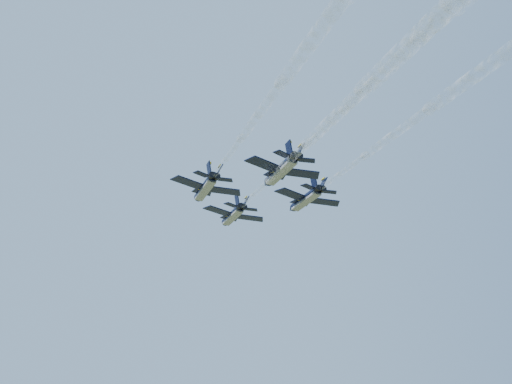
{
  "coord_description": "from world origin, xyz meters",
  "views": [
    {
      "loc": [
        -0.8,
        -105.14,
        70.62
      ],
      "look_at": [
        0.13,
        1.29,
        108.25
      ],
      "focal_mm": 40.0,
      "sensor_mm": 36.0,
      "label": 1
    }
  ],
  "objects_px": {
    "jet_left": "(205,188)",
    "jet_slot": "(281,171)",
    "jet_lead": "(233,215)",
    "jet_right": "(305,199)"
  },
  "relations": [
    {
      "from": "jet_left",
      "to": "jet_slot",
      "type": "relative_size",
      "value": 1.0
    },
    {
      "from": "jet_left",
      "to": "jet_slot",
      "type": "xyz_separation_m",
      "value": [
        13.83,
        -9.14,
        0.0
      ]
    },
    {
      "from": "jet_slot",
      "to": "jet_lead",
      "type": "bearing_deg",
      "value": 92.43
    },
    {
      "from": "jet_lead",
      "to": "jet_left",
      "type": "bearing_deg",
      "value": -121.48
    },
    {
      "from": "jet_left",
      "to": "jet_slot",
      "type": "height_order",
      "value": "same"
    },
    {
      "from": "jet_right",
      "to": "jet_left",
      "type": "bearing_deg",
      "value": -178.48
    },
    {
      "from": "jet_lead",
      "to": "jet_left",
      "type": "distance_m",
      "value": 18.1
    },
    {
      "from": "jet_slot",
      "to": "jet_right",
      "type": "bearing_deg",
      "value": 53.12
    },
    {
      "from": "jet_lead",
      "to": "jet_slot",
      "type": "relative_size",
      "value": 1.0
    },
    {
      "from": "jet_lead",
      "to": "jet_left",
      "type": "height_order",
      "value": "same"
    }
  ]
}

